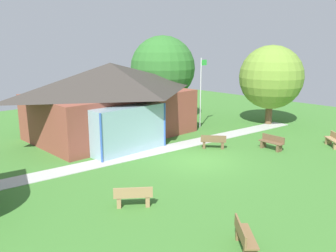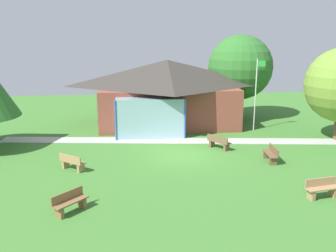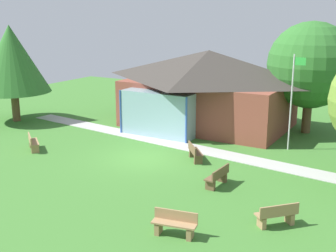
% 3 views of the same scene
% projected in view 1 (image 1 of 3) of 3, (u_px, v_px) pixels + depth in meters
% --- Properties ---
extents(ground_plane, '(44.00, 44.00, 0.00)m').
position_uv_depth(ground_plane, '(199.00, 161.00, 19.29)').
color(ground_plane, '#3D752D').
extents(pavilion, '(11.07, 8.25, 4.90)m').
position_uv_depth(pavilion, '(112.00, 99.00, 23.92)').
color(pavilion, brown).
rests_on(pavilion, ground_plane).
extents(footpath, '(23.04, 3.87, 0.03)m').
position_uv_depth(footpath, '(163.00, 149.00, 21.30)').
color(footpath, '#ADADA8').
rests_on(footpath, ground_plane).
extents(flagpole, '(0.64, 0.08, 5.12)m').
position_uv_depth(flagpole, '(201.00, 89.00, 26.23)').
color(flagpole, silver).
rests_on(flagpole, ground_plane).
extents(bench_mid_right, '(0.52, 1.52, 0.84)m').
position_uv_depth(bench_mid_right, '(272.00, 143.00, 21.24)').
color(bench_mid_right, brown).
rests_on(bench_mid_right, ground_plane).
extents(bench_rear_near_path, '(1.30, 1.43, 0.84)m').
position_uv_depth(bench_rear_near_path, '(213.00, 142.00, 21.42)').
color(bench_rear_near_path, brown).
rests_on(bench_rear_near_path, ground_plane).
extents(bench_lawn_far_right, '(1.34, 1.40, 0.84)m').
position_uv_depth(bench_lawn_far_right, '(334.00, 140.00, 21.79)').
color(bench_lawn_far_right, '#9E7A51').
rests_on(bench_lawn_far_right, ground_plane).
extents(bench_front_left, '(1.34, 1.40, 0.84)m').
position_uv_depth(bench_front_left, '(244.00, 238.00, 10.97)').
color(bench_front_left, brown).
rests_on(bench_front_left, ground_plane).
extents(bench_mid_left, '(1.45, 1.27, 0.84)m').
position_uv_depth(bench_mid_left, '(133.00, 197.00, 13.84)').
color(bench_mid_left, '#9E7A51').
rests_on(bench_mid_left, ground_plane).
extents(tree_east_hedge, '(4.81, 4.81, 6.03)m').
position_uv_depth(tree_east_hedge, '(271.00, 77.00, 27.16)').
color(tree_east_hedge, brown).
rests_on(tree_east_hedge, ground_plane).
extents(tree_behind_pavilion_right, '(5.17, 5.17, 6.75)m').
position_uv_depth(tree_behind_pavilion_right, '(163.00, 68.00, 28.75)').
color(tree_behind_pavilion_right, brown).
rests_on(tree_behind_pavilion_right, ground_plane).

